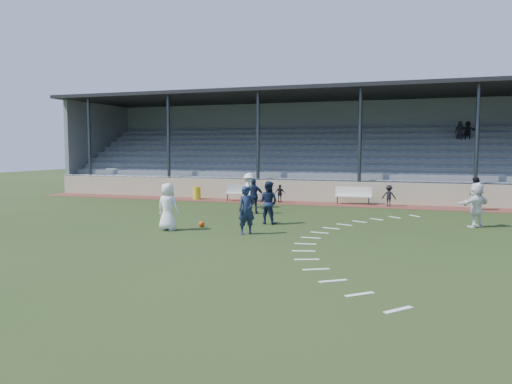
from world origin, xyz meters
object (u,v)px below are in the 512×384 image
Objects in this scene: bench_right at (353,194)px; bench_left at (243,191)px; official at (475,193)px; trash_bin at (197,193)px; football at (202,224)px; player_white_lead at (168,207)px; player_navy_lead at (247,210)px.

bench_left is at bearing -177.11° from bench_right.
official is at bearing -19.70° from bench_left.
football is at bearing -63.42° from trash_bin.
bench_right is at bearing -112.78° from player_white_lead.
player_navy_lead is at bearing -102.53° from bench_right.
bench_right is (6.34, 0.40, 0.00)m from bench_left.
bench_right is 6.14m from official.
player_white_lead is at bearing -128.57° from football.
trash_bin is 0.42× the size of player_white_lead.
player_navy_lead reaches higher than bench_left.
player_navy_lead is at bearing -87.23° from bench_left.
football is 1.60m from player_white_lead.
bench_right is at bearing -14.67° from bench_left.
player_white_lead reaches higher than bench_left.
player_white_lead is at bearing -25.44° from official.
bench_left is 8.61× the size of football.
bench_right is at bearing 65.72° from football.
bench_right is 8.53× the size of football.
bench_right reaches higher than trash_bin.
player_navy_lead is at bearing -56.32° from trash_bin.
official is (8.37, 10.24, -0.03)m from player_navy_lead.
player_navy_lead is (3.10, 0.14, -0.03)m from player_white_lead.
official reaches higher than bench_right.
bench_right is at bearing -74.20° from official.
player_navy_lead is (2.23, -0.95, 0.75)m from football.
official reaches higher than trash_bin.
player_white_lead is (-5.38, -11.09, 0.31)m from bench_right.
player_white_lead reaches higher than bench_right.
football is at bearing -26.36° from official.
official is at bearing -7.35° from bench_right.
bench_right is 2.69× the size of trash_bin.
bench_left is 6.36m from bench_right.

